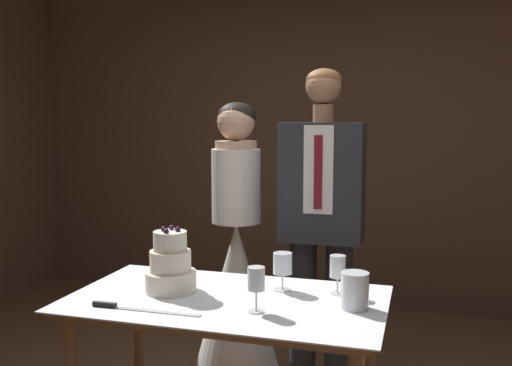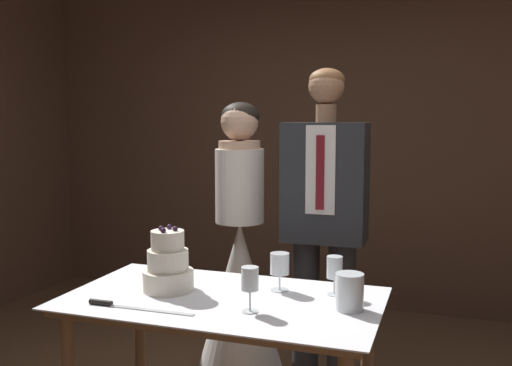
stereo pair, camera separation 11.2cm
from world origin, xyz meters
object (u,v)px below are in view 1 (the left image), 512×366
at_px(wine_glass_near, 256,281).
at_px(wine_glass_far, 283,264).
at_px(cake_table, 227,321).
at_px(wine_glass_middle, 338,268).
at_px(groom, 322,216).
at_px(hurricane_candle, 355,291).
at_px(tiered_cake, 170,267).
at_px(bride, 237,280).
at_px(cake_knife, 125,307).

bearing_deg(wine_glass_near, wine_glass_far, 84.21).
distance_m(cake_table, wine_glass_middle, 0.52).
bearing_deg(groom, cake_table, -105.80).
bearing_deg(hurricane_candle, tiered_cake, 179.81).
bearing_deg(cake_table, hurricane_candle, 1.74).
xyz_separation_m(hurricane_candle, groom, (-0.28, 0.86, 0.15)).
relative_size(tiered_cake, wine_glass_near, 1.61).
distance_m(cake_table, bride, 0.92).
bearing_deg(cake_table, tiered_cake, 175.93).
distance_m(tiered_cake, groom, 1.00).
relative_size(cake_table, groom, 0.73).
distance_m(cake_table, hurricane_candle, 0.56).
height_order(wine_glass_near, groom, groom).
xyz_separation_m(cake_knife, wine_glass_far, (0.54, 0.42, 0.11)).
xyz_separation_m(wine_glass_middle, hurricane_candle, (0.09, -0.17, -0.05)).
relative_size(wine_glass_middle, hurricane_candle, 1.15).
relative_size(tiered_cake, wine_glass_far, 1.72).
height_order(cake_table, tiered_cake, tiered_cake).
xyz_separation_m(bride, groom, (0.50, -0.00, 0.40)).
distance_m(wine_glass_near, groom, 1.02).
xyz_separation_m(cake_table, wine_glass_far, (0.20, 0.17, 0.22)).
xyz_separation_m(hurricane_candle, bride, (-0.78, 0.86, -0.25)).
bearing_deg(tiered_cake, hurricane_candle, -0.19).
bearing_deg(wine_glass_far, groom, 86.09).
relative_size(wine_glass_far, bride, 0.10).
bearing_deg(tiered_cake, groom, 59.22).
xyz_separation_m(tiered_cake, wine_glass_far, (0.46, 0.15, 0.01)).
bearing_deg(cake_knife, groom, 61.64).
bearing_deg(wine_glass_far, hurricane_candle, -25.17).
bearing_deg(bride, cake_table, -74.22).
bearing_deg(cake_knife, wine_glass_far, 37.11).
distance_m(tiered_cake, wine_glass_near, 0.46).
distance_m(hurricane_candle, bride, 1.19).
bearing_deg(tiered_cake, wine_glass_near, -19.15).
bearing_deg(wine_glass_middle, wine_glass_near, -130.33).
bearing_deg(tiered_cake, cake_knife, -105.61).
bearing_deg(wine_glass_near, cake_table, 142.17).
relative_size(tiered_cake, cake_knife, 0.63).
height_order(tiered_cake, wine_glass_far, tiered_cake).
bearing_deg(groom, wine_glass_near, -94.47).
bearing_deg(hurricane_candle, cake_knife, -163.13).
distance_m(cake_knife, bride, 1.14).
distance_m(cake_table, cake_knife, 0.43).
xyz_separation_m(wine_glass_middle, groom, (-0.19, 0.69, 0.10)).
bearing_deg(groom, wine_glass_middle, -74.58).
height_order(cake_table, cake_knife, cake_knife).
distance_m(tiered_cake, cake_knife, 0.29).
bearing_deg(bride, wine_glass_near, -67.53).
height_order(tiered_cake, wine_glass_near, tiered_cake).
distance_m(cake_table, wine_glass_near, 0.31).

